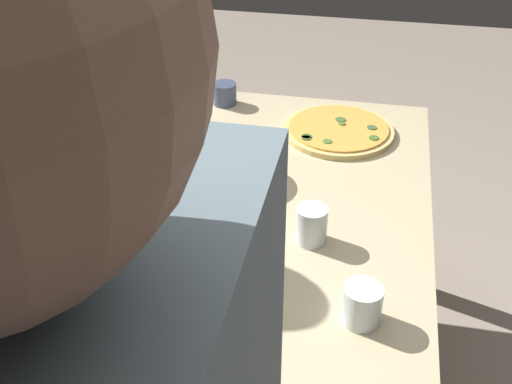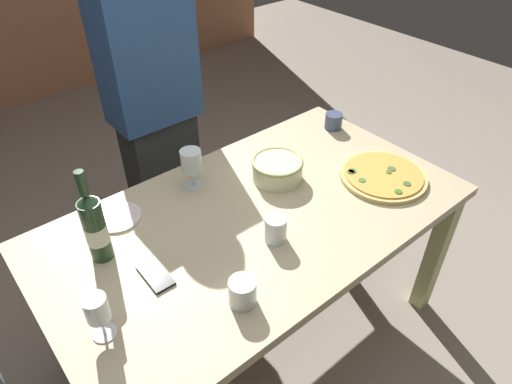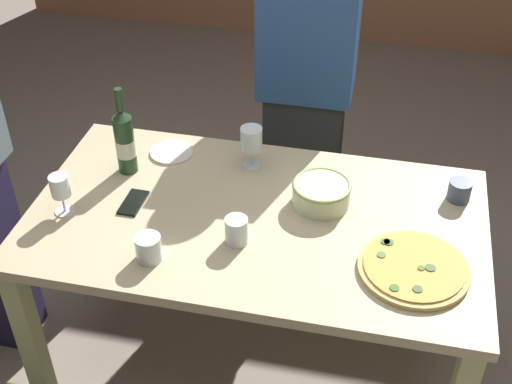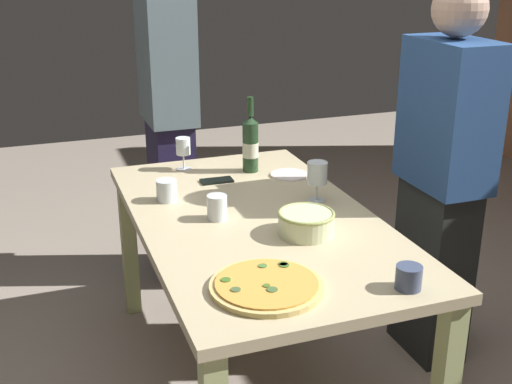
# 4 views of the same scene
# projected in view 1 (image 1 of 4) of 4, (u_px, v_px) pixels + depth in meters

# --- Properties ---
(dining_table) EXTENTS (1.60, 0.90, 0.75)m
(dining_table) POSITION_uv_depth(u_px,v_px,m) (256.00, 254.00, 1.73)
(dining_table) COLOR #C6B48C
(dining_table) RESTS_ON ground
(pizza) EXTENTS (0.36, 0.36, 0.03)m
(pizza) POSITION_uv_depth(u_px,v_px,m) (338.00, 130.00, 2.10)
(pizza) COLOR #D9BB6E
(pizza) RESTS_ON dining_table
(serving_bowl) EXTENTS (0.21, 0.21, 0.09)m
(serving_bowl) POSITION_uv_depth(u_px,v_px,m) (230.00, 164.00, 1.85)
(serving_bowl) COLOR beige
(serving_bowl) RESTS_ON dining_table
(wine_bottle) EXTENTS (0.07, 0.07, 0.35)m
(wine_bottle) POSITION_uv_depth(u_px,v_px,m) (112.00, 326.00, 1.20)
(wine_bottle) COLOR #233F22
(wine_bottle) RESTS_ON dining_table
(wine_glass_by_bottle) EXTENTS (0.08, 0.08, 0.17)m
(wine_glass_by_bottle) POSITION_uv_depth(u_px,v_px,m) (132.00, 194.00, 1.60)
(wine_glass_by_bottle) COLOR white
(wine_glass_by_bottle) RESTS_ON dining_table
(cup_amber) EXTENTS (0.08, 0.08, 0.10)m
(cup_amber) POSITION_uv_depth(u_px,v_px,m) (312.00, 225.00, 1.61)
(cup_amber) COLOR white
(cup_amber) RESTS_ON dining_table
(cup_ceramic) EXTENTS (0.08, 0.08, 0.08)m
(cup_ceramic) POSITION_uv_depth(u_px,v_px,m) (225.00, 94.00, 2.27)
(cup_ceramic) COLOR #404B69
(cup_ceramic) RESTS_ON dining_table
(cup_spare) EXTENTS (0.09, 0.09, 0.09)m
(cup_spare) POSITION_uv_depth(u_px,v_px,m) (362.00, 305.00, 1.37)
(cup_spare) COLOR white
(cup_spare) RESTS_ON dining_table
(side_plate) EXTENTS (0.17, 0.17, 0.01)m
(side_plate) POSITION_uv_depth(u_px,v_px,m) (78.00, 318.00, 1.40)
(side_plate) COLOR white
(side_plate) RESTS_ON dining_table
(cell_phone) EXTENTS (0.07, 0.15, 0.01)m
(cell_phone) POSITION_uv_depth(u_px,v_px,m) (226.00, 353.00, 1.31)
(cell_phone) COLOR black
(cell_phone) RESTS_ON dining_table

